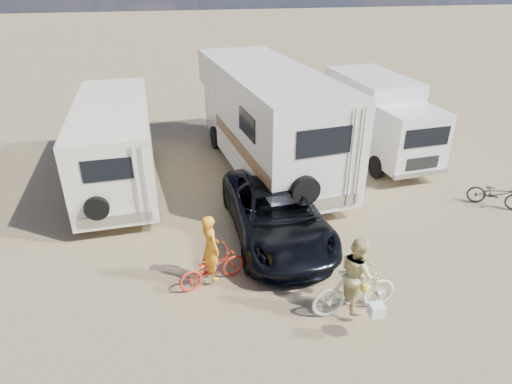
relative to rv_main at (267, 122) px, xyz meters
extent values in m
plane|color=#967F5A|center=(0.19, -6.99, -1.76)|extent=(140.00, 140.00, 0.00)
imported|color=black|center=(-0.72, -4.22, -1.07)|extent=(2.29, 4.94, 1.37)
imported|color=red|center=(-2.61, -5.84, -1.33)|extent=(1.70, 1.06, 0.84)
imported|color=beige|center=(0.14, -7.36, -1.20)|extent=(1.87, 0.62, 1.11)
imported|color=orange|center=(-2.61, -5.84, -0.96)|extent=(0.55, 0.67, 1.59)
imported|color=#D1C57B|center=(0.14, -7.36, -0.94)|extent=(0.66, 0.83, 1.64)
imported|color=#262825|center=(6.10, -4.02, -1.34)|extent=(1.57, 1.41, 0.82)
cube|color=#2B5C89|center=(0.17, -2.73, -1.51)|extent=(0.73, 0.64, 0.49)
cube|color=#937256|center=(0.64, -3.25, -1.58)|extent=(0.55, 0.55, 0.34)
camera|label=1|loc=(-3.23, -13.67, 4.68)|focal=30.28mm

